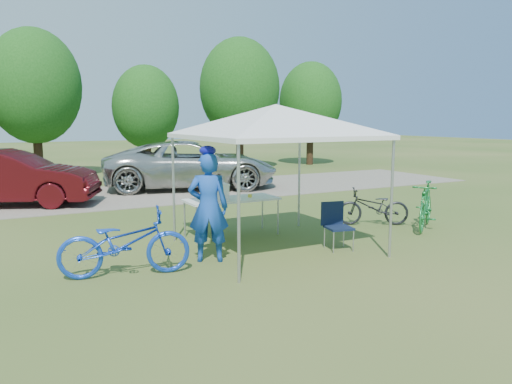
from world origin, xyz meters
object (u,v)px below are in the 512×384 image
Objects in this scene: bike_blue at (125,243)px; bike_green at (426,206)px; folding_chair at (336,221)px; minivan at (191,165)px; bike_dark at (373,207)px; cooler at (217,192)px; cyclist at (208,208)px; sedan at (9,178)px; folding_table at (232,200)px.

bike_green reaches higher than bike_blue.
minivan is at bearing 98.45° from folding_chair.
bike_green is 1.08× the size of bike_dark.
bike_dark is at bearing -67.58° from bike_blue.
cooler is 4.71m from bike_green.
cyclist is at bearing 178.18° from minivan.
cooler is 3.79m from bike_dark.
cyclist is 9.20m from minivan.
cyclist is 1.55m from bike_blue.
cyclist is 0.31× the size of minivan.
cooler reaches higher than bike_green.
bike_blue is at bearing -124.38° from bike_green.
bike_dark is (6.02, 1.11, -0.10)m from bike_blue.
folding_chair reaches higher than bike_dark.
bike_blue is 9.93m from minivan.
cooler is at bearing -42.11° from bike_blue.
minivan reaches higher than bike_green.
sedan is at bearing 120.57° from cooler.
bike_green is 0.37× the size of sedan.
folding_table is at bearing -124.66° from sedan.
folding_chair is 3.96m from bike_blue.
cyclist is (-1.16, -1.53, 0.19)m from folding_table.
cooler is at bearing -69.76° from bike_dark.
cyclist is 4.66m from bike_dark.
folding_table is 3.44m from bike_dark.
folding_table is 2.19× the size of folding_chair.
sedan is (-7.41, 6.83, 0.38)m from bike_dark.
minivan is (0.49, 9.07, 0.33)m from folding_chair.
folding_table is 1.19× the size of bike_dark.
cyclist is (-0.83, -1.53, -0.02)m from cooler.
folding_table is 1.03× the size of cyclist.
sedan is (-5.33, 8.14, 0.28)m from folding_chair.
bike_dark is at bearing -110.10° from sedan.
sedan is at bearing 122.77° from folding_table.
bike_dark is 0.34× the size of sedan.
minivan is 1.26× the size of sedan.
bike_dark is at bearing -9.50° from folding_table.
bike_green is (5.29, 0.10, -0.41)m from cyclist.
sedan is (-5.83, -0.93, -0.05)m from minivan.
folding_table is 0.39m from cooler.
cooler is 7.50m from minivan.
bike_blue is at bearing -144.05° from cooler.
folding_chair is at bearing -80.92° from bike_blue.
bike_green is at bearing 20.58° from folding_chair.
folding_chair is 9.73m from sedan.
sedan is (-8.17, 7.69, 0.28)m from bike_green.
folding_chair is 2.00× the size of cooler.
minivan is at bearing 158.68° from bike_green.
cooler is 0.22× the size of bike_blue.
bike_dark is at bearing -143.32° from cyclist.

